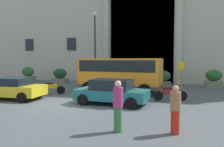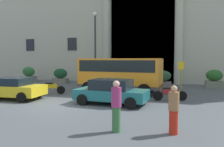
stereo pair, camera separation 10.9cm
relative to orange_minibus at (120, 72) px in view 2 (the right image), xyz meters
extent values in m
cube|color=#4A5055|center=(-2.05, -5.50, -1.64)|extent=(80.00, 64.00, 0.12)
cube|color=#AAAC99|center=(-2.05, 12.00, 8.35)|extent=(43.96, 9.00, 19.86)
cube|color=black|center=(0.35, 7.56, 3.63)|extent=(6.83, 0.12, 10.42)
cylinder|color=#A6AD9C|center=(-3.49, 7.25, 3.63)|extent=(0.86, 0.86, 10.42)
cylinder|color=#AFB09A|center=(4.20, 7.25, 3.63)|extent=(0.86, 0.86, 10.42)
cube|color=black|center=(-13.77, 7.46, 2.79)|extent=(1.15, 0.08, 1.47)
cube|color=black|center=(-7.91, 7.46, 2.79)|extent=(1.15, 0.08, 1.47)
cube|color=orange|center=(-0.01, 0.00, -0.04)|extent=(6.27, 2.88, 2.18)
cube|color=black|center=(-0.01, 0.00, 0.50)|extent=(5.91, 2.88, 0.84)
cube|color=black|center=(2.98, -0.20, 0.32)|extent=(0.20, 2.07, 1.05)
cube|color=#4A484E|center=(-0.01, 0.00, -1.01)|extent=(6.27, 2.92, 0.24)
cylinder|color=black|center=(2.21, 1.09, -1.13)|extent=(0.92, 0.34, 0.90)
cylinder|color=black|center=(2.04, -1.38, -1.13)|extent=(0.92, 0.34, 0.90)
cylinder|color=black|center=(-2.06, 1.38, -1.13)|extent=(0.92, 0.34, 0.90)
cylinder|color=black|center=(-2.23, -1.08, -1.13)|extent=(0.92, 0.34, 0.90)
cylinder|color=#9D9620|center=(4.44, 1.60, -0.42)|extent=(0.08, 0.08, 2.33)
cube|color=yellow|center=(4.44, 1.57, 0.50)|extent=(0.44, 0.03, 0.60)
cube|color=#646D5A|center=(7.28, 5.00, -1.26)|extent=(1.46, 0.93, 0.64)
ellipsoid|color=#245622|center=(7.28, 5.00, -0.44)|extent=(1.40, 0.84, 1.01)
cube|color=gray|center=(-12.02, 4.79, -1.26)|extent=(1.60, 0.93, 0.64)
ellipsoid|color=#26602D|center=(-12.02, 4.79, -0.41)|extent=(1.54, 0.84, 1.06)
cube|color=#696B5B|center=(-8.01, 4.85, -1.33)|extent=(1.67, 0.87, 0.51)
ellipsoid|color=#174324|center=(-8.01, 4.85, -0.55)|extent=(1.61, 0.78, 1.05)
cube|color=slate|center=(-2.48, 5.00, -1.26)|extent=(1.44, 0.73, 0.63)
ellipsoid|color=#224929|center=(-2.48, 5.00, -0.55)|extent=(1.39, 0.66, 0.79)
cube|color=slate|center=(2.74, 5.07, -1.35)|extent=(1.77, 0.73, 0.46)
ellipsoid|color=#284E32|center=(2.74, 5.07, -0.58)|extent=(1.70, 0.66, 1.07)
cube|color=#1D656A|center=(0.61, -4.31, -1.02)|extent=(4.22, 2.15, 0.58)
cube|color=black|center=(0.61, -4.31, -0.45)|extent=(2.32, 1.80, 0.57)
cylinder|color=black|center=(2.06, -3.48, -1.27)|extent=(0.63, 0.24, 0.62)
cylinder|color=black|center=(1.93, -5.34, -1.27)|extent=(0.63, 0.24, 0.62)
cylinder|color=black|center=(-0.71, -3.28, -1.27)|extent=(0.63, 0.24, 0.62)
cylinder|color=black|center=(-0.85, -5.15, -1.27)|extent=(0.63, 0.24, 0.62)
cube|color=gold|center=(-6.01, -4.69, -0.99)|extent=(4.18, 2.17, 0.64)
cube|color=black|center=(-6.01, -4.69, -0.43)|extent=(2.30, 1.82, 0.48)
cylinder|color=black|center=(-4.70, -3.65, -1.27)|extent=(0.63, 0.24, 0.62)
cylinder|color=black|center=(-4.57, -5.54, -1.27)|extent=(0.63, 0.24, 0.62)
cylinder|color=black|center=(-7.45, -3.83, -1.27)|extent=(0.63, 0.24, 0.62)
cylinder|color=black|center=(-4.04, -1.93, -1.28)|extent=(0.61, 0.21, 0.60)
cylinder|color=black|center=(-5.50, -2.20, -1.28)|extent=(0.61, 0.23, 0.60)
cube|color=gold|center=(-4.77, -2.07, -1.00)|extent=(0.98, 0.41, 0.32)
cube|color=black|center=(-4.95, -2.10, -0.82)|extent=(0.55, 0.29, 0.12)
cylinder|color=#A5A5A8|center=(-4.16, -1.95, -0.70)|extent=(0.13, 0.55, 0.03)
cylinder|color=black|center=(4.51, -2.10, -1.28)|extent=(0.60, 0.26, 0.60)
cylinder|color=black|center=(3.07, -2.51, -1.28)|extent=(0.61, 0.28, 0.60)
cube|color=maroon|center=(3.79, -2.31, -1.00)|extent=(0.98, 0.49, 0.32)
cube|color=black|center=(3.62, -2.35, -0.82)|extent=(0.55, 0.33, 0.12)
cylinder|color=#A5A5A8|center=(4.39, -2.14, -0.70)|extent=(0.18, 0.54, 0.03)
cylinder|color=black|center=(-8.90, -2.45, -1.28)|extent=(0.60, 0.10, 0.60)
cylinder|color=#A5A5A8|center=(-9.02, -2.45, -0.70)|extent=(0.03, 0.55, 0.03)
cylinder|color=#B52516|center=(4.16, -8.61, -1.17)|extent=(0.30, 0.30, 0.83)
cylinder|color=olive|center=(4.16, -8.61, -0.44)|extent=(0.36, 0.36, 0.64)
sphere|color=tan|center=(4.16, -8.61, -0.01)|extent=(0.22, 0.22, 0.22)
cylinder|color=#35663A|center=(2.22, -8.96, -1.13)|extent=(0.30, 0.30, 0.90)
cylinder|color=#982F68|center=(2.22, -8.96, -0.34)|extent=(0.36, 0.36, 0.69)
sphere|color=#E0AB99|center=(2.22, -8.96, 0.12)|extent=(0.24, 0.24, 0.24)
cylinder|color=#313439|center=(-3.28, 3.11, 1.71)|extent=(0.18, 0.18, 6.59)
sphere|color=silver|center=(-3.28, 3.11, 5.19)|extent=(0.40, 0.40, 0.40)
camera|label=1|loc=(4.22, -16.39, 0.99)|focal=35.50mm
camera|label=2|loc=(4.32, -16.36, 0.99)|focal=35.50mm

